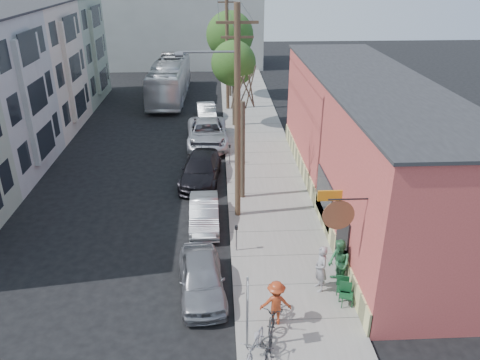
{
  "coord_description": "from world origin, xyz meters",
  "views": [
    {
      "loc": [
        1.54,
        -16.79,
        11.68
      ],
      "look_at": [
        2.62,
        4.87,
        1.5
      ],
      "focal_mm": 35.0,
      "sensor_mm": 36.0,
      "label": 1
    }
  ],
  "objects_px": {
    "patio_chair_b": "(344,289)",
    "car_1": "(204,214)",
    "patio_chair_a": "(346,295)",
    "cyclist": "(276,303)",
    "utility_pole_near": "(236,113)",
    "tree_leafy_mid": "(234,63)",
    "parked_bike_b": "(255,346)",
    "patron_green": "(339,263)",
    "car_2": "(201,169)",
    "car_0": "(202,278)",
    "tree_leafy_far": "(230,35)",
    "parking_meter_near": "(236,234)",
    "tree_bare": "(243,151)",
    "car_4": "(206,112)",
    "bus": "(170,80)",
    "sign_post": "(247,307)",
    "patron_grey": "(321,269)",
    "car_3": "(207,133)",
    "parked_bike_a": "(268,349)",
    "parking_meter_far": "(230,151)"
  },
  "relations": [
    {
      "from": "patron_green",
      "to": "car_2",
      "type": "distance_m",
      "value": 11.54
    },
    {
      "from": "patio_chair_b",
      "to": "car_0",
      "type": "bearing_deg",
      "value": -173.41
    },
    {
      "from": "patio_chair_a",
      "to": "parked_bike_a",
      "type": "xyz_separation_m",
      "value": [
        -3.14,
        -2.5,
        0.02
      ]
    },
    {
      "from": "car_1",
      "to": "car_3",
      "type": "height_order",
      "value": "car_3"
    },
    {
      "from": "sign_post",
      "to": "bus",
      "type": "bearing_deg",
      "value": 99.21
    },
    {
      "from": "tree_bare",
      "to": "parked_bike_b",
      "type": "height_order",
      "value": "tree_bare"
    },
    {
      "from": "patron_grey",
      "to": "bus",
      "type": "bearing_deg",
      "value": -172.55
    },
    {
      "from": "patron_green",
      "to": "cyclist",
      "type": "height_order",
      "value": "patron_green"
    },
    {
      "from": "parking_meter_near",
      "to": "patio_chair_b",
      "type": "distance_m",
      "value": 5.19
    },
    {
      "from": "parking_meter_near",
      "to": "patron_grey",
      "type": "xyz_separation_m",
      "value": [
        3.08,
        -2.84,
        0.12
      ]
    },
    {
      "from": "car_3",
      "to": "parked_bike_a",
      "type": "bearing_deg",
      "value": -85.61
    },
    {
      "from": "tree_bare",
      "to": "car_3",
      "type": "height_order",
      "value": "tree_bare"
    },
    {
      "from": "car_1",
      "to": "utility_pole_near",
      "type": "bearing_deg",
      "value": 23.58
    },
    {
      "from": "tree_leafy_far",
      "to": "patron_green",
      "type": "distance_m",
      "value": 29.17
    },
    {
      "from": "patio_chair_a",
      "to": "car_1",
      "type": "xyz_separation_m",
      "value": [
        -5.32,
        6.26,
        0.06
      ]
    },
    {
      "from": "tree_leafy_mid",
      "to": "parked_bike_b",
      "type": "xyz_separation_m",
      "value": [
        -0.23,
        -23.51,
        -4.22
      ]
    },
    {
      "from": "tree_leafy_mid",
      "to": "patron_green",
      "type": "height_order",
      "value": "tree_leafy_mid"
    },
    {
      "from": "car_3",
      "to": "bus",
      "type": "xyz_separation_m",
      "value": [
        -3.61,
        12.55,
        0.89
      ]
    },
    {
      "from": "patio_chair_b",
      "to": "bus",
      "type": "bearing_deg",
      "value": 121.88
    },
    {
      "from": "sign_post",
      "to": "patio_chair_b",
      "type": "xyz_separation_m",
      "value": [
        3.76,
        2.27,
        -1.24
      ]
    },
    {
      "from": "parked_bike_b",
      "to": "parked_bike_a",
      "type": "bearing_deg",
      "value": 3.42
    },
    {
      "from": "car_1",
      "to": "car_2",
      "type": "relative_size",
      "value": 0.76
    },
    {
      "from": "parking_meter_far",
      "to": "cyclist",
      "type": "xyz_separation_m",
      "value": [
        1.16,
        -14.32,
        0.02
      ]
    },
    {
      "from": "utility_pole_near",
      "to": "cyclist",
      "type": "distance_m",
      "value": 9.02
    },
    {
      "from": "parked_bike_a",
      "to": "bus",
      "type": "xyz_separation_m",
      "value": [
        -5.8,
        32.42,
        1.11
      ]
    },
    {
      "from": "patio_chair_a",
      "to": "cyclist",
      "type": "xyz_separation_m",
      "value": [
        -2.71,
        -0.81,
        0.42
      ]
    },
    {
      "from": "tree_leafy_mid",
      "to": "car_3",
      "type": "height_order",
      "value": "tree_leafy_mid"
    },
    {
      "from": "parking_meter_far",
      "to": "tree_bare",
      "type": "distance_m",
      "value": 4.96
    },
    {
      "from": "patio_chair_b",
      "to": "car_3",
      "type": "bearing_deg",
      "value": 122.41
    },
    {
      "from": "cyclist",
      "to": "car_4",
      "type": "xyz_separation_m",
      "value": [
        -2.75,
        23.67,
        -0.34
      ]
    },
    {
      "from": "sign_post",
      "to": "tree_leafy_mid",
      "type": "height_order",
      "value": "tree_leafy_mid"
    },
    {
      "from": "utility_pole_near",
      "to": "car_0",
      "type": "height_order",
      "value": "utility_pole_near"
    },
    {
      "from": "tree_bare",
      "to": "parked_bike_b",
      "type": "bearing_deg",
      "value": -91.15
    },
    {
      "from": "car_0",
      "to": "car_1",
      "type": "bearing_deg",
      "value": 84.28
    },
    {
      "from": "car_2",
      "to": "parking_meter_near",
      "type": "bearing_deg",
      "value": -71.21
    },
    {
      "from": "parking_meter_far",
      "to": "car_0",
      "type": "bearing_deg",
      "value": -96.68
    },
    {
      "from": "tree_bare",
      "to": "car_4",
      "type": "relative_size",
      "value": 1.3
    },
    {
      "from": "sign_post",
      "to": "cyclist",
      "type": "xyz_separation_m",
      "value": [
        1.06,
        1.12,
        -0.83
      ]
    },
    {
      "from": "tree_leafy_far",
      "to": "patron_green",
      "type": "bearing_deg",
      "value": -83.45
    },
    {
      "from": "utility_pole_near",
      "to": "tree_leafy_mid",
      "type": "relative_size",
      "value": 1.57
    },
    {
      "from": "cyclist",
      "to": "car_0",
      "type": "bearing_deg",
      "value": -35.12
    },
    {
      "from": "tree_bare",
      "to": "car_2",
      "type": "height_order",
      "value": "tree_bare"
    },
    {
      "from": "car_1",
      "to": "car_2",
      "type": "xyz_separation_m",
      "value": [
        -0.29,
        5.05,
        0.1
      ]
    },
    {
      "from": "tree_leafy_mid",
      "to": "car_3",
      "type": "bearing_deg",
      "value": -117.99
    },
    {
      "from": "patio_chair_a",
      "to": "bus",
      "type": "xyz_separation_m",
      "value": [
        -8.93,
        29.92,
        1.13
      ]
    },
    {
      "from": "tree_bare",
      "to": "cyclist",
      "type": "xyz_separation_m",
      "value": [
        0.61,
        -9.73,
        -1.78
      ]
    },
    {
      "from": "patio_chair_a",
      "to": "parking_meter_near",
      "type": "bearing_deg",
      "value": 155.49
    },
    {
      "from": "tree_bare",
      "to": "bus",
      "type": "relative_size",
      "value": 0.43
    },
    {
      "from": "parking_meter_near",
      "to": "patio_chair_a",
      "type": "height_order",
      "value": "parking_meter_near"
    },
    {
      "from": "patio_chair_b",
      "to": "car_1",
      "type": "bearing_deg",
      "value": 147.0
    }
  ]
}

